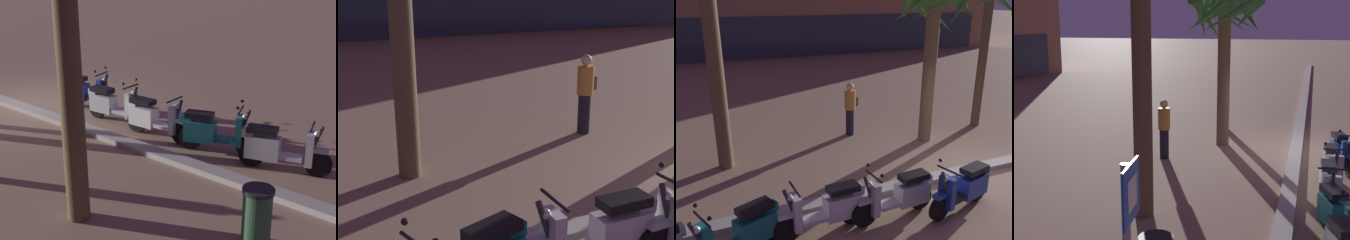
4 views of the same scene
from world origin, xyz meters
TOP-DOWN VIEW (x-y plane):
  - scooter_white_far_back at (-4.09, -0.53)m, footprint 1.83×0.56m
  - pedestrian_by_palm_tree at (-1.69, 3.85)m, footprint 0.46×0.34m

SIDE VIEW (x-z plane):
  - scooter_white_far_back at x=-4.09m, z-range -0.06..0.98m
  - pedestrian_by_palm_tree at x=-1.69m, z-range 0.05..1.73m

